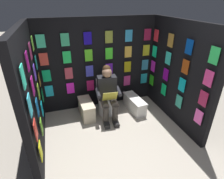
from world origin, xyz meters
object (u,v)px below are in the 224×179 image
comic_longbox_near (87,109)px  comic_longbox_far (134,104)px  person_reading (108,93)px  toilet (106,99)px

comic_longbox_near → comic_longbox_far: size_ratio=0.87×
person_reading → comic_longbox_near: (0.46, -0.17, -0.41)m
toilet → comic_longbox_near: toilet is taller
comic_longbox_near → comic_longbox_far: (-1.13, 0.10, -0.02)m
toilet → comic_longbox_far: (-0.65, 0.16, -0.16)m
comic_longbox_near → toilet: bearing=-175.7°
comic_longbox_near → comic_longbox_far: bearing=172.2°
toilet → person_reading: 0.35m
toilet → comic_longbox_far: toilet is taller
comic_longbox_near → person_reading: bearing=157.3°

